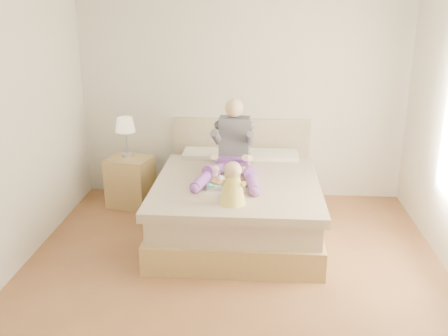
# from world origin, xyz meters

# --- Properties ---
(room) EXTENTS (4.02, 4.22, 2.71)m
(room) POSITION_xyz_m (0.08, 0.01, 1.51)
(room) COLOR brown
(room) RESTS_ON ground
(bed) EXTENTS (1.70, 2.18, 1.00)m
(bed) POSITION_xyz_m (0.00, 1.08, 0.32)
(bed) COLOR #9C7D48
(bed) RESTS_ON ground
(nightstand) EXTENTS (0.57, 0.53, 0.60)m
(nightstand) POSITION_xyz_m (-1.33, 1.62, 0.30)
(nightstand) COLOR #9C7D48
(nightstand) RESTS_ON ground
(lamp) EXTENTS (0.24, 0.24, 0.49)m
(lamp) POSITION_xyz_m (-1.37, 1.67, 0.97)
(lamp) COLOR silver
(lamp) RESTS_ON nightstand
(adult) EXTENTS (0.69, 1.00, 0.82)m
(adult) POSITION_xyz_m (-0.06, 1.13, 0.85)
(adult) COLOR #753E9B
(adult) RESTS_ON bed
(tray) EXTENTS (0.51, 0.41, 0.14)m
(tray) POSITION_xyz_m (-0.07, 0.78, 0.64)
(tray) COLOR silver
(tray) RESTS_ON bed
(baby) EXTENTS (0.27, 0.37, 0.41)m
(baby) POSITION_xyz_m (-0.01, 0.29, 0.78)
(baby) COLOR #E9D449
(baby) RESTS_ON bed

